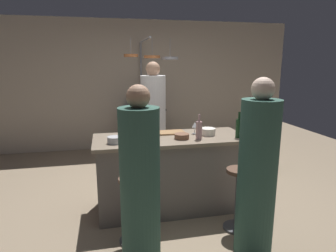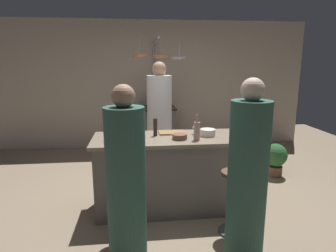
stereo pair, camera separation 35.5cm
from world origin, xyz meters
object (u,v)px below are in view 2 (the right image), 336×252
at_px(wine_bottle_green, 140,132).
at_px(cutting_board, 172,132).
at_px(wine_bottle_rose, 197,131).
at_px(wine_bottle_dark, 135,132).
at_px(wine_glass_near_left_guest, 126,135).
at_px(mixing_bowl_steel, 112,139).
at_px(guest_left, 126,185).
at_px(wine_glass_by_chef, 195,126).
at_px(pepper_mill, 155,127).
at_px(stove_range, 155,129).
at_px(wine_bottle_red, 239,129).
at_px(mixing_bowl_wooden, 180,137).
at_px(guest_right, 247,179).
at_px(chef, 159,125).
at_px(potted_plant, 275,158).
at_px(bar_stool_right, 233,199).
at_px(mixing_bowl_ceramic, 208,132).
at_px(bar_stool_left, 124,205).

bearing_deg(wine_bottle_green, cutting_board, 47.07).
height_order(wine_bottle_rose, wine_bottle_dark, wine_bottle_rose).
relative_size(wine_glass_near_left_guest, mixing_bowl_steel, 0.94).
xyz_separation_m(guest_left, wine_glass_by_chef, (0.81, 1.06, 0.27)).
bearing_deg(cutting_board, wine_bottle_green, -132.93).
bearing_deg(pepper_mill, stove_range, 86.12).
relative_size(stove_range, wine_bottle_dark, 3.10).
xyz_separation_m(wine_bottle_red, mixing_bowl_wooden, (-0.66, 0.09, -0.09)).
relative_size(pepper_mill, wine_bottle_dark, 0.73).
height_order(guest_right, wine_glass_by_chef, guest_right).
height_order(wine_bottle_red, mixing_bowl_wooden, wine_bottle_red).
relative_size(chef, potted_plant, 3.41).
distance_m(bar_stool_right, mixing_bowl_ceramic, 0.85).
bearing_deg(guest_left, potted_plant, 38.75).
bearing_deg(bar_stool_right, bar_stool_left, 180.00).
height_order(guest_right, mixing_bowl_ceramic, guest_right).
height_order(wine_bottle_dark, wine_glass_by_chef, wine_bottle_dark).
bearing_deg(potted_plant, bar_stool_right, -129.13).
xyz_separation_m(potted_plant, wine_bottle_red, (-1.01, -1.04, 0.72)).
bearing_deg(bar_stool_right, guest_right, -92.96).
height_order(wine_glass_by_chef, wine_glass_near_left_guest, same).
bearing_deg(mixing_bowl_steel, cutting_board, 24.66).
distance_m(pepper_mill, wine_bottle_green, 0.37).
xyz_separation_m(potted_plant, wine_bottle_dark, (-2.18, -0.98, 0.71)).
bearing_deg(mixing_bowl_steel, wine_glass_by_chef, 13.07).
bearing_deg(guest_right, pepper_mill, 123.53).
relative_size(wine_bottle_green, wine_bottle_red, 1.04).
height_order(chef, mixing_bowl_steel, chef).
height_order(bar_stool_right, wine_bottle_dark, wine_bottle_dark).
relative_size(wine_bottle_green, mixing_bowl_steel, 2.04).
bearing_deg(potted_plant, chef, 172.75).
relative_size(bar_stool_right, wine_bottle_red, 2.24).
distance_m(mixing_bowl_ceramic, mixing_bowl_steel, 1.13).
bearing_deg(wine_bottle_dark, guest_right, -42.06).
bearing_deg(pepper_mill, mixing_bowl_steel, -155.58).
bearing_deg(potted_plant, pepper_mill, -158.71).
relative_size(chef, pepper_mill, 8.45).
bearing_deg(wine_bottle_green, wine_glass_by_chef, 26.09).
xyz_separation_m(bar_stool_right, wine_bottle_red, (0.18, 0.42, 0.64)).
relative_size(guest_right, mixing_bowl_steel, 10.58).
bearing_deg(wine_bottle_rose, bar_stool_left, -151.06).
xyz_separation_m(chef, guest_right, (0.60, -2.08, -0.06)).
bearing_deg(guest_left, chef, 77.44).
xyz_separation_m(chef, mixing_bowl_ceramic, (0.49, -1.07, 0.12)).
relative_size(wine_bottle_rose, wine_glass_near_left_guest, 1.99).
height_order(chef, wine_bottle_rose, chef).
height_order(bar_stool_left, wine_bottle_dark, wine_bottle_dark).
xyz_separation_m(wine_bottle_rose, wine_glass_by_chef, (0.03, 0.26, -0.00)).
relative_size(pepper_mill, wine_glass_near_left_guest, 1.44).
distance_m(wine_bottle_dark, wine_glass_by_chef, 0.76).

